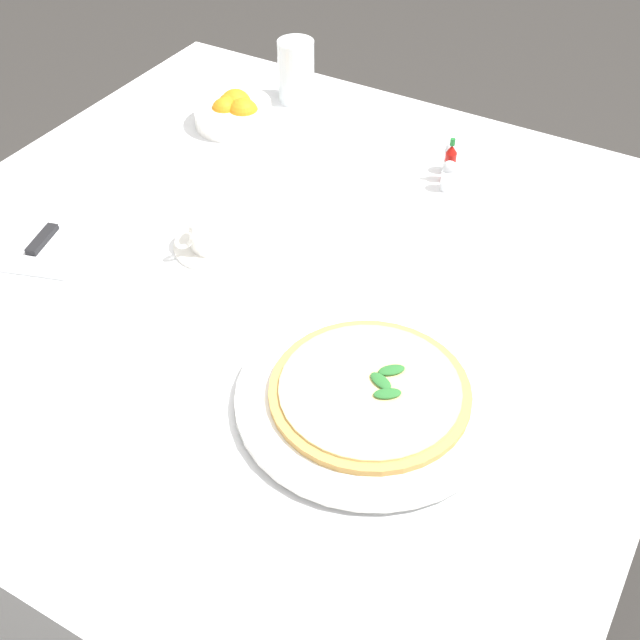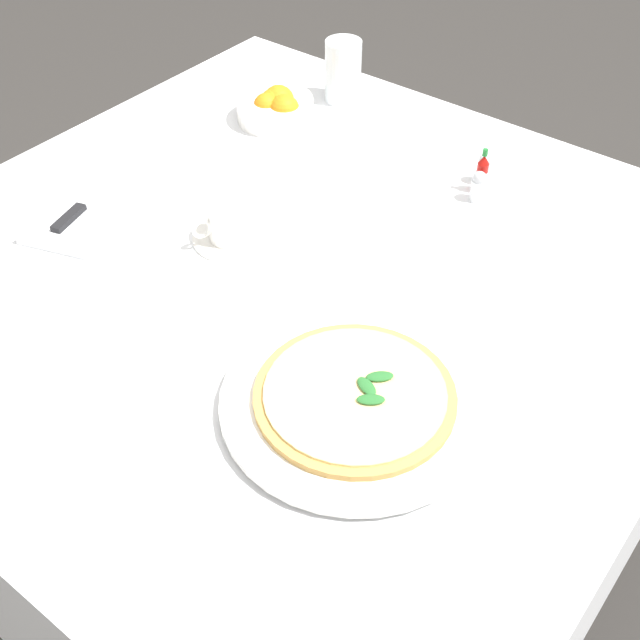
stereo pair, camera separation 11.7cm
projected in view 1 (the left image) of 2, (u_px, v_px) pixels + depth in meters
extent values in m
plane|color=#33302D|center=(290.00, 535.00, 1.79)|extent=(8.00, 8.00, 0.00)
cube|color=white|center=(279.00, 274.00, 1.29)|extent=(1.22, 1.22, 0.02)
cube|color=white|center=(21.00, 235.00, 1.62)|extent=(1.22, 0.01, 0.28)
cube|color=white|center=(20.00, 639.00, 1.01)|extent=(0.01, 1.22, 0.28)
cube|color=white|center=(430.00, 174.00, 1.78)|extent=(0.01, 1.22, 0.28)
cylinder|color=brown|center=(633.00, 357.00, 1.68)|extent=(0.06, 0.06, 0.72)
cylinder|color=brown|center=(220.00, 211.00, 2.06)|extent=(0.06, 0.06, 0.72)
cylinder|color=white|center=(369.00, 402.00, 1.07)|extent=(0.21, 0.21, 0.01)
cylinder|color=white|center=(370.00, 397.00, 1.07)|extent=(0.35, 0.35, 0.01)
cylinder|color=tan|center=(370.00, 392.00, 1.06)|extent=(0.26, 0.26, 0.01)
cylinder|color=#F4DB8E|center=(370.00, 388.00, 1.06)|extent=(0.24, 0.24, 0.00)
ellipsoid|color=#2D7533|center=(381.00, 381.00, 1.06)|extent=(0.03, 0.04, 0.01)
ellipsoid|color=#2D7533|center=(387.00, 393.00, 1.04)|extent=(0.04, 0.04, 0.01)
ellipsoid|color=#2D7533|center=(392.00, 370.00, 1.07)|extent=(0.04, 0.04, 0.01)
cylinder|color=white|center=(214.00, 245.00, 1.32)|extent=(0.13, 0.13, 0.01)
cylinder|color=white|center=(212.00, 229.00, 1.30)|extent=(0.08, 0.08, 0.06)
torus|color=white|center=(184.00, 239.00, 1.28)|extent=(0.03, 0.02, 0.03)
cylinder|color=black|center=(211.00, 216.00, 1.29)|extent=(0.07, 0.07, 0.00)
cylinder|color=white|center=(296.00, 71.00, 1.65)|extent=(0.07, 0.07, 0.12)
cylinder|color=silver|center=(296.00, 77.00, 1.66)|extent=(0.06, 0.06, 0.10)
cube|color=white|center=(59.00, 230.00, 1.34)|extent=(0.25, 0.19, 0.02)
cube|color=silver|center=(71.00, 206.00, 1.37)|extent=(0.12, 0.05, 0.01)
cube|color=black|center=(42.00, 239.00, 1.30)|extent=(0.08, 0.04, 0.01)
cylinder|color=white|center=(233.00, 114.00, 1.60)|extent=(0.15, 0.15, 0.04)
sphere|color=orange|center=(236.00, 105.00, 1.60)|extent=(0.06, 0.06, 0.06)
sphere|color=orange|center=(230.00, 106.00, 1.59)|extent=(0.05, 0.05, 0.05)
sphere|color=orange|center=(225.00, 111.00, 1.58)|extent=(0.05, 0.05, 0.05)
sphere|color=orange|center=(243.00, 114.00, 1.58)|extent=(0.06, 0.06, 0.06)
cylinder|color=#B7140F|center=(450.00, 167.00, 1.45)|extent=(0.02, 0.02, 0.05)
cylinder|color=white|center=(450.00, 167.00, 1.45)|extent=(0.02, 0.02, 0.02)
cone|color=#B7140F|center=(452.00, 149.00, 1.43)|extent=(0.02, 0.02, 0.02)
cylinder|color=#1E722D|center=(453.00, 142.00, 1.42)|extent=(0.01, 0.01, 0.01)
cylinder|color=white|center=(450.00, 162.00, 1.48)|extent=(0.03, 0.03, 0.04)
cylinder|color=white|center=(450.00, 164.00, 1.48)|extent=(0.02, 0.02, 0.03)
sphere|color=silver|center=(452.00, 150.00, 1.46)|extent=(0.02, 0.02, 0.02)
cylinder|color=white|center=(448.00, 179.00, 1.44)|extent=(0.03, 0.03, 0.04)
cylinder|color=#38332D|center=(448.00, 182.00, 1.44)|extent=(0.02, 0.02, 0.03)
sphere|color=silver|center=(450.00, 168.00, 1.42)|extent=(0.02, 0.02, 0.02)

